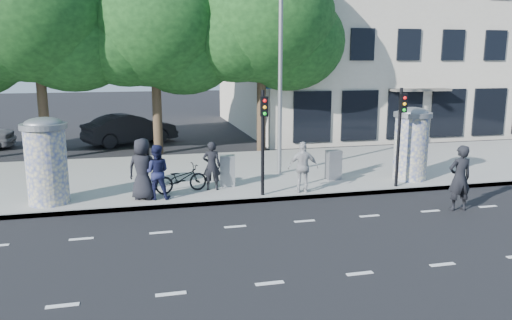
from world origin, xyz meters
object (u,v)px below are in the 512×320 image
object	(u,v)px
ad_column_left	(46,159)
traffic_pole_near	(263,132)
ped_a	(143,169)
ped_c	(156,172)
cabinet_right	(334,165)
ad_column_right	(411,142)
ped_e	(303,167)
bicycle	(181,179)
car_mid	(130,129)
cabinet_left	(227,171)
ped_b	(212,166)
man_road	(460,178)
street_lamp	(281,51)
traffic_pole_far	(400,127)

from	to	relation	value
ad_column_left	traffic_pole_near	world-z (taller)	traffic_pole_near
ad_column_left	ped_a	distance (m)	2.87
ped_c	cabinet_right	bearing A→B (deg)	-162.63
ad_column_right	ped_e	size ratio (longest dim) A/B	1.56
bicycle	car_mid	size ratio (longest dim) A/B	0.36
cabinet_left	cabinet_right	xyz separation A→B (m)	(3.96, 0.03, -0.00)
ad_column_right	ped_e	xyz separation A→B (m)	(-4.42, -0.85, -0.54)
ad_column_right	ped_c	bearing A→B (deg)	-176.81
ped_c	bicycle	world-z (taller)	ped_c
bicycle	cabinet_left	distance (m)	1.71
car_mid	ped_a	bearing A→B (deg)	157.95
ad_column_left	ad_column_right	distance (m)	12.40
ped_b	ped_e	xyz separation A→B (m)	(2.88, -1.03, 0.02)
ad_column_right	cabinet_right	distance (m)	2.93
man_road	cabinet_left	distance (m)	7.49
cabinet_left	bicycle	bearing A→B (deg)	-155.77
cabinet_left	traffic_pole_near	bearing A→B (deg)	-50.94
street_lamp	cabinet_left	bearing A→B (deg)	-149.47
ped_a	ped_b	xyz separation A→B (m)	(2.27, 0.65, -0.15)
traffic_pole_near	bicycle	xyz separation A→B (m)	(-2.54, 1.01, -1.61)
street_lamp	cabinet_left	xyz separation A→B (m)	(-2.30, -1.36, -4.10)
cabinet_right	traffic_pole_near	bearing A→B (deg)	-156.98
ped_b	cabinet_left	xyz separation A→B (m)	(0.60, 0.39, -0.29)
ped_b	bicycle	world-z (taller)	ped_b
ped_e	bicycle	bearing A→B (deg)	-3.14
bicycle	traffic_pole_far	bearing A→B (deg)	-112.35
ped_c	ad_column_right	bearing A→B (deg)	-169.35
traffic_pole_near	cabinet_right	size ratio (longest dim) A/B	3.16
ped_c	cabinet_right	distance (m)	6.52
man_road	cabinet_left	size ratio (longest dim) A/B	1.85
traffic_pole_far	ped_e	distance (m)	3.64
street_lamp	ped_e	world-z (taller)	street_lamp
traffic_pole_near	car_mid	distance (m)	12.92
bicycle	cabinet_left	world-z (taller)	cabinet_left
cabinet_left	cabinet_right	bearing A→B (deg)	8.39
ad_column_left	traffic_pole_far	distance (m)	11.44
street_lamp	ped_a	world-z (taller)	street_lamp
street_lamp	ped_b	bearing A→B (deg)	-148.93
ped_a	ped_e	world-z (taller)	ped_a
ad_column_left	cabinet_left	world-z (taller)	ad_column_left
street_lamp	ad_column_left	bearing A→B (deg)	-165.06
cabinet_right	car_mid	world-z (taller)	car_mid
ad_column_left	cabinet_left	xyz separation A→B (m)	(5.70, 0.78, -0.85)
ad_column_right	traffic_pole_far	xyz separation A→B (m)	(-1.00, -0.91, 0.69)
ped_b	car_mid	distance (m)	11.36
cabinet_left	ped_b	bearing A→B (deg)	-139.02
street_lamp	cabinet_left	world-z (taller)	street_lamp
ped_a	car_mid	size ratio (longest dim) A/B	0.40
traffic_pole_far	ped_b	world-z (taller)	traffic_pole_far
ad_column_left	ped_e	bearing A→B (deg)	-4.63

